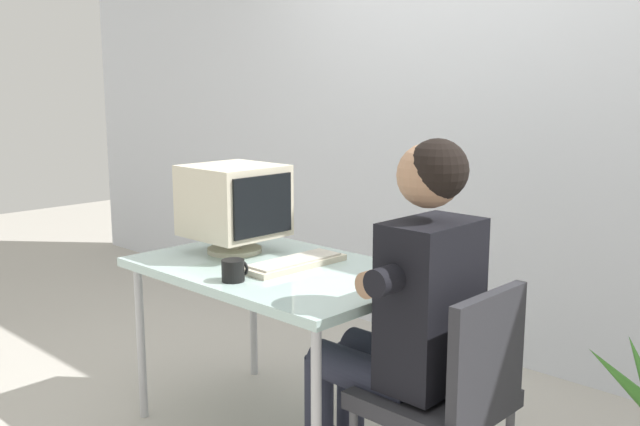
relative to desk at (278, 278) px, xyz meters
name	(u,v)px	position (x,y,z in m)	size (l,w,h in m)	color
wall_back	(522,75)	(0.30, 1.40, 0.83)	(8.00, 0.10, 3.00)	silver
desk	(278,278)	(0.00, 0.00, 0.00)	(1.19, 0.77, 0.73)	#B7B7BC
crt_monitor	(234,202)	(-0.31, 0.03, 0.28)	(0.39, 0.37, 0.39)	beige
keyboard	(295,263)	(0.06, 0.04, 0.07)	(0.16, 0.46, 0.03)	beige
office_chair	(449,389)	(0.86, -0.02, -0.21)	(0.44, 0.44, 0.82)	#4C4C51
person_seated	(405,309)	(0.67, -0.02, 0.03)	(0.72, 0.54, 1.29)	black
desk_mug	(234,270)	(0.05, -0.27, 0.09)	(0.09, 0.10, 0.08)	black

